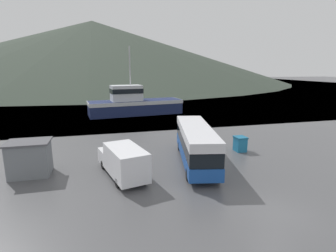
{
  "coord_description": "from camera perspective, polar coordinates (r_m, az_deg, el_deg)",
  "views": [
    {
      "loc": [
        -9.32,
        -11.47,
        8.06
      ],
      "look_at": [
        -2.51,
        14.94,
        2.0
      ],
      "focal_mm": 28.0,
      "sensor_mm": 36.0,
      "label": 1
    }
  ],
  "objects": [
    {
      "name": "fishing_boat",
      "position": [
        46.61,
        -7.44,
        4.88
      ],
      "size": [
        16.7,
        6.6,
        11.67
      ],
      "rotation": [
        0.0,
        0.0,
        4.83
      ],
      "color": "#19234C",
      "rests_on": "water_surface"
    },
    {
      "name": "storage_bin",
      "position": [
        26.83,
        15.43,
        -3.75
      ],
      "size": [
        1.07,
        1.21,
        1.47
      ],
      "color": "teal",
      "rests_on": "ground"
    },
    {
      "name": "tour_bus",
      "position": [
        22.57,
        6.07,
        -3.62
      ],
      "size": [
        4.5,
        10.62,
        3.21
      ],
      "rotation": [
        0.0,
        0.0,
        -0.21
      ],
      "color": "#194799",
      "rests_on": "ground"
    },
    {
      "name": "dock_kiosk",
      "position": [
        22.65,
        -27.88,
        -6.21
      ],
      "size": [
        3.12,
        2.39,
        2.68
      ],
      "color": "slate",
      "rests_on": "ground"
    },
    {
      "name": "water_surface",
      "position": [
        153.05,
        -11.1,
        9.28
      ],
      "size": [
        240.0,
        240.0,
        0.0
      ],
      "primitive_type": "plane",
      "color": "#3D5160",
      "rests_on": "ground"
    },
    {
      "name": "ground_plane",
      "position": [
        16.84,
        22.51,
        -17.11
      ],
      "size": [
        400.0,
        400.0,
        0.0
      ],
      "primitive_type": "plane",
      "color": "#4C4C4F"
    },
    {
      "name": "delivery_van",
      "position": [
        20.07,
        -9.75,
        -7.4
      ],
      "size": [
        3.57,
        6.62,
        2.42
      ],
      "rotation": [
        0.0,
        0.0,
        0.24
      ],
      "color": "silver",
      "rests_on": "ground"
    },
    {
      "name": "hill_backdrop",
      "position": [
        175.39,
        -15.92,
        15.33
      ],
      "size": [
        228.36,
        228.36,
        36.1
      ],
      "primitive_type": "cone",
      "color": "#333D33",
      "rests_on": "ground"
    }
  ]
}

